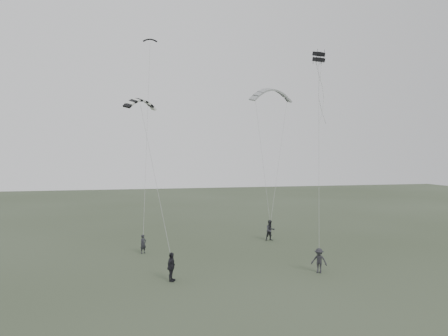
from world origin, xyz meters
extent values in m
plane|color=#34402A|center=(0.00, 0.00, 0.00)|extent=(140.00, 140.00, 0.00)
imported|color=#222328|center=(-5.76, 6.36, 0.76)|extent=(0.66, 0.62, 1.52)
imported|color=#26262C|center=(5.89, 9.02, 0.94)|extent=(0.99, 0.81, 1.88)
imported|color=black|center=(-4.34, -1.76, 0.91)|extent=(0.89, 1.16, 1.83)
imported|color=#252529|center=(5.58, -2.02, 0.83)|extent=(1.23, 1.16, 1.67)
camera|label=1|loc=(-7.11, -29.02, 8.09)|focal=35.00mm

